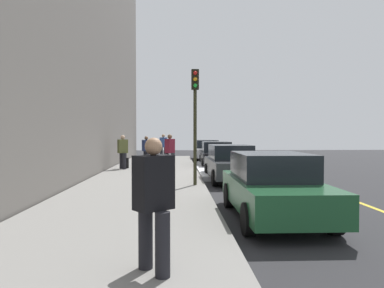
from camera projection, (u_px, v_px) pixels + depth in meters
ground_plane at (223, 179)px, 15.41m from camera, size 56.00×56.00×0.00m
sidewalk at (147, 178)px, 15.27m from camera, size 28.00×4.60×0.15m
building_facade at (82, 4)px, 14.96m from camera, size 32.00×0.80×15.00m
lane_stripe_centre at (295, 178)px, 15.54m from camera, size 28.00×0.14×0.01m
snow_bank_curb at (202, 169)px, 18.51m from camera, size 8.06×0.56×0.22m
parked_car_white at (207, 150)px, 26.89m from camera, size 4.72×1.92×1.51m
parked_car_black at (216, 154)px, 21.04m from camera, size 4.80×1.98×1.51m
parked_car_charcoal at (231, 163)px, 14.63m from camera, size 4.28×1.98×1.51m
parked_car_green at (273, 186)px, 8.15m from camera, size 4.26×1.91×1.51m
pedestrian_burgundy_coat at (170, 151)px, 18.05m from camera, size 0.57×0.53×1.80m
pedestrian_blue_coat at (163, 146)px, 25.94m from camera, size 0.56×0.56×1.81m
pedestrian_olive_coat at (123, 151)px, 18.27m from camera, size 0.53×0.56×1.77m
pedestrian_navy_coat at (146, 149)px, 21.28m from camera, size 0.50×0.54×1.69m
pedestrian_black_coat at (154, 201)px, 4.56m from camera, size 0.53×0.56×1.76m
traffic_light_pole at (195, 107)px, 12.44m from camera, size 0.35×0.26×4.09m
rolling_suitcase at (126, 163)px, 18.74m from camera, size 0.34×0.22×0.91m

